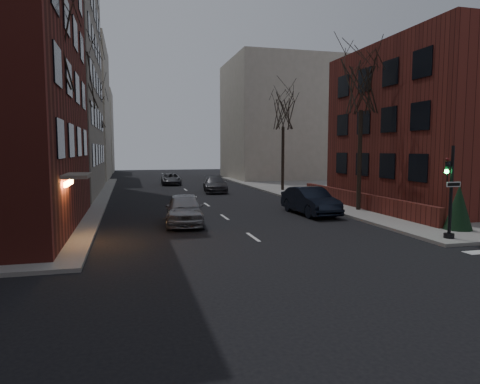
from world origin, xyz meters
The scene contains 21 objects.
ground centered at (0.00, 0.00, 0.00)m, with size 160.00×160.00×0.00m, color black.
sidewalk_far_right centered at (29.00, 30.00, 0.07)m, with size 44.00×44.00×0.15m, color gray.
building_right_brick centered at (16.50, 19.00, 5.50)m, with size 12.00×14.00×11.00m, color maroon.
low_wall_right centered at (9.30, 19.00, 0.65)m, with size 0.35×16.00×1.00m, color maroon.
building_distant_la centered at (-15.00, 55.00, 9.00)m, with size 14.00×16.00×18.00m, color #BFB3A1.
building_distant_ra centered at (15.00, 50.00, 8.00)m, with size 14.00×14.00×16.00m, color #BFB3A1.
building_distant_lb centered at (-13.00, 72.00, 7.00)m, with size 10.00×12.00×14.00m, color #BFB3A1.
traffic_signal centered at (7.94, 8.99, 1.91)m, with size 0.76×0.44×4.00m.
tree_left_a centered at (-8.80, 14.00, 8.47)m, with size 4.18×4.18×10.26m.
tree_left_b centered at (-8.80, 26.00, 8.91)m, with size 4.40×4.40×10.80m.
tree_left_c centered at (-8.80, 40.00, 8.03)m, with size 3.96×3.96×9.72m.
tree_right_a centered at (8.80, 18.00, 8.03)m, with size 3.96×3.96×9.72m.
tree_right_b centered at (8.80, 32.00, 7.59)m, with size 3.74×3.74×9.18m.
streetlamp_near centered at (-8.20, 22.00, 4.24)m, with size 0.36×0.36×6.28m.
streetlamp_far centered at (-8.20, 42.00, 4.24)m, with size 0.36×0.36×6.28m.
parked_sedan centered at (5.32, 17.70, 0.84)m, with size 1.79×5.12×1.69m, color black.
car_lane_silver centered at (-2.60, 16.15, 0.83)m, with size 1.95×4.85×1.65m, color #949599.
car_lane_gray centered at (2.39, 32.86, 0.73)m, with size 2.06×5.06×1.47m, color #38383C.
car_lane_far centered at (-0.80, 42.52, 0.65)m, with size 2.15×4.66×1.29m, color #47474C.
sandwich_board centered at (10.39, 11.35, 0.58)m, with size 0.39×0.54×0.87m, color white.
evergreen_shrub centered at (9.85, 10.58, 1.24)m, with size 1.31×1.31×2.18m, color black.
Camera 1 is at (-5.41, -6.42, 3.98)m, focal length 32.00 mm.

